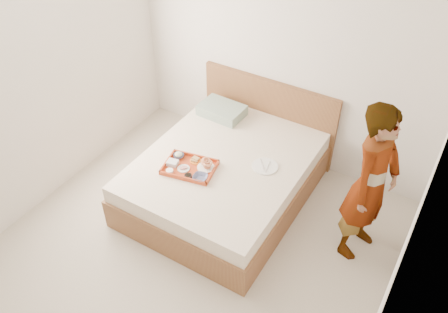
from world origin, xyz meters
The scene contains 18 objects.
ground centered at (0.00, 0.00, 0.00)m, with size 3.50×4.00×0.01m, color #BCB39F.
wall_back centered at (0.00, 2.00, 1.30)m, with size 3.50×0.01×2.60m, color silver.
wall_left centered at (-1.75, 0.00, 1.30)m, with size 0.01×4.00×2.60m, color silver.
wall_right centered at (1.75, 0.00, 1.30)m, with size 0.01×4.00×2.60m, color silver.
bed centered at (-0.10, 1.00, 0.27)m, with size 1.65×2.00×0.53m, color brown.
headboard centered at (-0.10, 1.97, 0.47)m, with size 1.65×0.06×0.95m, color brown.
pillow centered at (-0.53, 1.65, 0.59)m, with size 0.50×0.34×0.12m, color gray.
tray centered at (-0.32, 0.68, 0.55)m, with size 0.50×0.36×0.05m, color #C03D19.
prawn_plate centered at (-0.18, 0.77, 0.55)m, with size 0.17×0.17×0.01m, color white.
navy_bowl_big centered at (-0.14, 0.60, 0.56)m, with size 0.14×0.14×0.03m, color #171C42.
sauce_dish centered at (-0.25, 0.56, 0.56)m, with size 0.07×0.07×0.03m, color black.
meat_plate centered at (-0.36, 0.64, 0.55)m, with size 0.12×0.12×0.01m, color white.
bread_plate centered at (-0.32, 0.80, 0.55)m, with size 0.12×0.12×0.01m, color orange.
salad_bowl centered at (-0.51, 0.76, 0.56)m, with size 0.11×0.11×0.03m, color #171C42.
plastic_tub centered at (-0.49, 0.64, 0.57)m, with size 0.10×0.09×0.05m, color silver.
cheese_round centered at (-0.45, 0.53, 0.56)m, with size 0.07×0.07×0.03m, color white.
dinner_plate centered at (0.31, 1.10, 0.54)m, with size 0.26×0.26×0.01m, color white.
person centered at (1.34, 1.08, 0.81)m, with size 0.59×0.39×1.61m, color white.
Camera 1 is at (1.74, -2.06, 3.56)m, focal length 36.91 mm.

